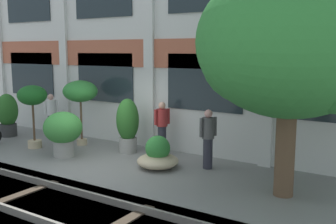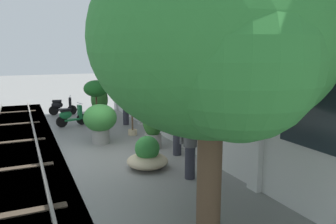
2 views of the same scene
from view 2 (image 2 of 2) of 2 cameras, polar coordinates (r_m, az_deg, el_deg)
ground_plane at (r=10.39m, az=-10.23°, el=-7.49°), size 80.00×80.00×0.00m
apartment_facade at (r=10.89m, az=3.51°, el=12.72°), size 16.00×0.64×7.22m
rail_tracks at (r=10.16m, az=-25.30°, el=-9.57°), size 23.64×2.80×0.43m
broadleaf_tree at (r=5.44m, az=7.73°, el=11.44°), size 4.19×3.99×5.00m
potted_plant_stone_basin at (r=11.68m, az=-11.73°, el=-1.40°), size 1.16×1.16×1.38m
potted_plant_terracotta_small at (r=13.20m, az=-12.43°, el=3.43°), size 0.95×0.95×2.08m
potted_plant_ribbed_drum at (r=15.65m, az=-11.83°, el=1.67°), size 0.78×0.78×1.60m
potted_plant_wide_bowl at (r=9.13m, az=-3.62°, el=-7.66°), size 1.15×1.15×0.90m
potted_plant_tall_urn at (r=12.49m, az=-6.34°, el=4.04°), size 1.15×1.15×2.20m
potted_plant_glazed_jar at (r=10.85m, az=-2.65°, el=-1.66°), size 0.71×0.71×1.71m
scooter_near_curb at (r=17.51m, az=-18.07°, el=0.93°), size 0.57×1.37×0.98m
scooter_second_parked at (r=14.73m, az=-16.66°, el=-0.70°), size 0.59×1.36×0.98m
resident_by_doorway at (r=14.46m, az=-7.38°, el=1.15°), size 0.34×0.50×1.60m
resident_watching_tracks at (r=10.08m, az=1.61°, el=-2.69°), size 0.34×0.47×1.64m
resident_near_plants at (r=8.23m, az=3.89°, el=-5.76°), size 0.34×0.46×1.63m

